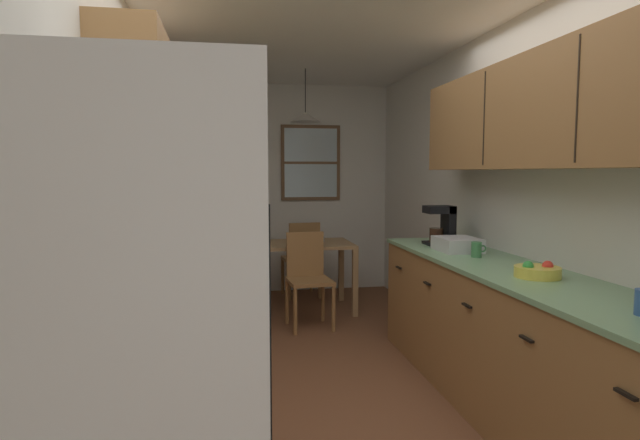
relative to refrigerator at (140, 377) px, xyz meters
The scene contains 25 objects.
ground_plane 2.61m from the refrigerator, 67.43° to the left, with size 12.00×12.00×0.00m, color brown.
wall_left 2.34m from the refrigerator, 100.10° to the left, with size 0.10×9.00×2.55m, color silver.
wall_right 3.25m from the refrigerator, 44.73° to the left, with size 0.10×9.00×2.55m, color silver.
wall_back 5.03m from the refrigerator, 79.13° to the left, with size 4.40×0.10×2.55m, color silver.
ceiling_slab 3.00m from the refrigerator, 67.43° to the left, with size 4.40×9.00×0.08m, color white.
refrigerator is the anchor object (origin of this frame).
stove_range 0.81m from the refrigerator, 94.03° to the left, with size 0.66×0.59×1.10m.
microwave_over_range 1.10m from the refrigerator, 103.10° to the left, with size 0.39×0.62×0.33m.
counter_left 2.00m from the refrigerator, 91.61° to the left, with size 0.64×1.92×0.90m.
upper_cabinets_left 2.16m from the refrigerator, 95.84° to the left, with size 0.33×2.00×0.63m.
counter_right 2.35m from the refrigerator, 32.66° to the left, with size 0.64×3.13×0.90m.
upper_cabinets_right 2.59m from the refrigerator, 29.86° to the left, with size 0.33×2.81×0.66m.
dining_table 4.05m from the refrigerator, 74.65° to the left, with size 0.98×0.73×0.73m.
dining_chair_near 3.50m from the refrigerator, 73.19° to the left, with size 0.44×0.44×0.90m.
dining_chair_far 4.62m from the refrigerator, 76.03° to the left, with size 0.44×0.44×0.90m.
pendant_light 4.21m from the refrigerator, 74.65° to the left, with size 0.32×0.32×0.55m.
back_window 5.07m from the refrigerator, 75.28° to the left, with size 0.74×0.05×0.92m.
trash_bin 3.33m from the refrigerator, 85.72° to the left, with size 0.35×0.35×0.61m, color silver.
storage_canister 1.17m from the refrigerator, 92.71° to the left, with size 0.12×0.12×0.20m.
dish_towel 0.98m from the refrigerator, 70.18° to the left, with size 0.02×0.16×0.24m, color silver.
coffee_maker 3.08m from the refrigerator, 50.48° to the left, with size 0.22×0.18×0.31m.
mug_spare 2.60m from the refrigerator, 41.91° to the left, with size 0.11×0.07×0.11m.
fruit_bowl 2.20m from the refrigerator, 28.05° to the left, with size 0.25×0.25×0.09m.
dish_rack 2.79m from the refrigerator, 46.39° to the left, with size 0.28×0.34×0.10m, color silver.
table_serving_bowl 4.11m from the refrigerator, 73.28° to the left, with size 0.19×0.19×0.06m, color #4C7299.
Camera 1 is at (-0.68, -2.83, 1.48)m, focal length 29.27 mm.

